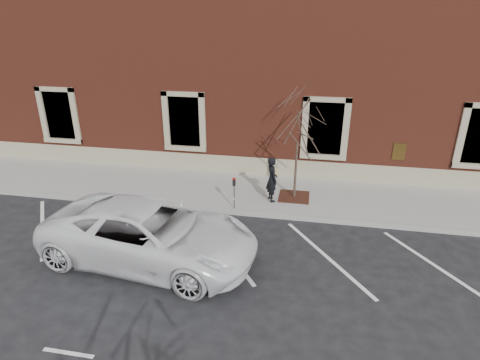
% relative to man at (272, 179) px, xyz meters
% --- Properties ---
extents(ground, '(120.00, 120.00, 0.00)m').
position_rel_man_xyz_m(ground, '(-1.13, -1.07, -1.02)').
color(ground, '#28282B').
rests_on(ground, ground).
extents(sidewalk_near, '(40.00, 3.50, 0.15)m').
position_rel_man_xyz_m(sidewalk_near, '(-1.13, 0.68, -0.95)').
color(sidewalk_near, gray).
rests_on(sidewalk_near, ground).
extents(curb_near, '(40.00, 0.12, 0.15)m').
position_rel_man_xyz_m(curb_near, '(-1.13, -1.12, -0.95)').
color(curb_near, '#9E9E99').
rests_on(curb_near, ground).
extents(parking_stripes, '(28.00, 4.40, 0.01)m').
position_rel_man_xyz_m(parking_stripes, '(-1.13, -3.27, -1.02)').
color(parking_stripes, silver).
rests_on(parking_stripes, ground).
extents(building_civic, '(40.00, 8.62, 8.00)m').
position_rel_man_xyz_m(building_civic, '(-1.13, 6.67, 2.97)').
color(building_civic, maroon).
rests_on(building_civic, ground).
extents(man, '(0.64, 0.75, 1.74)m').
position_rel_man_xyz_m(man, '(0.00, 0.00, 0.00)').
color(man, black).
rests_on(man, sidewalk_near).
extents(parking_meter, '(0.11, 0.08, 1.22)m').
position_rel_man_xyz_m(parking_meter, '(-1.26, -0.95, -0.02)').
color(parking_meter, '#595B60').
rests_on(parking_meter, sidewalk_near).
extents(tree_grate, '(1.17, 1.17, 0.03)m').
position_rel_man_xyz_m(tree_grate, '(0.85, 0.44, -0.86)').
color(tree_grate, '#462016').
rests_on(tree_grate, sidewalk_near).
extents(sapling, '(2.37, 2.37, 3.94)m').
position_rel_man_xyz_m(sapling, '(0.85, 0.44, 1.89)').
color(sapling, '#483A2B').
rests_on(sapling, sidewalk_near).
extents(white_truck, '(6.63, 3.64, 1.76)m').
position_rel_man_xyz_m(white_truck, '(-3.08, -4.35, -0.14)').
color(white_truck, white).
rests_on(white_truck, ground).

